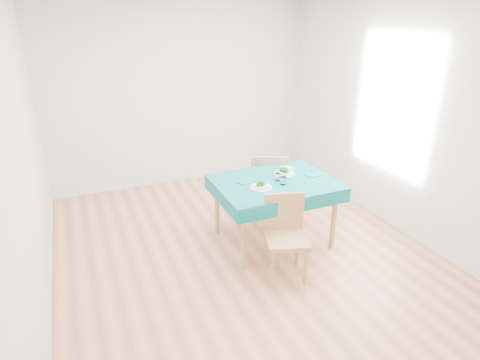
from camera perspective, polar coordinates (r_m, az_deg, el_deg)
name	(u,v)px	position (r m, az deg, el deg)	size (l,w,h in m)	color
room_shell	(240,135)	(4.15, 0.00, 6.36)	(4.02, 4.52, 2.73)	#A76845
table	(274,211)	(4.70, 4.81, -4.43)	(1.33, 1.01, 0.76)	#096165
chair_near	(287,232)	(4.02, 6.69, -7.36)	(0.41, 0.45, 1.03)	#A57A4D
chair_far	(268,171)	(5.32, 4.00, 1.36)	(0.47, 0.51, 1.16)	#A57A4D
bowl_near	(261,185)	(4.33, 3.05, -0.70)	(0.25, 0.25, 0.07)	white
bowl_far	(284,171)	(4.73, 6.30, 1.25)	(0.24, 0.24, 0.07)	white
fork_near	(250,190)	(4.30, 1.37, -1.37)	(0.02, 0.16, 0.00)	silver
knife_near	(265,188)	(4.34, 3.62, -1.17)	(0.02, 0.22, 0.00)	silver
fork_far	(276,175)	(4.70, 5.18, 0.66)	(0.02, 0.18, 0.00)	silver
knife_far	(315,173)	(4.81, 10.56, 0.92)	(0.01, 0.19, 0.00)	silver
napkin_near	(246,181)	(4.50, 0.81, -0.19)	(0.19, 0.13, 0.01)	#0D6C70
napkin_far	(314,175)	(4.77, 10.45, 0.75)	(0.19, 0.13, 0.01)	#0D6C70
tumbler_center	(278,177)	(4.54, 5.38, 0.43)	(0.07, 0.07, 0.09)	white
tumbler_side	(283,181)	(4.44, 6.17, -0.10)	(0.07, 0.07, 0.09)	white
side_plate	(287,168)	(4.92, 6.76, 1.68)	(0.18, 0.18, 0.01)	#9ECE64
bread_slice	(287,167)	(4.92, 6.76, 1.81)	(0.10, 0.10, 0.01)	beige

